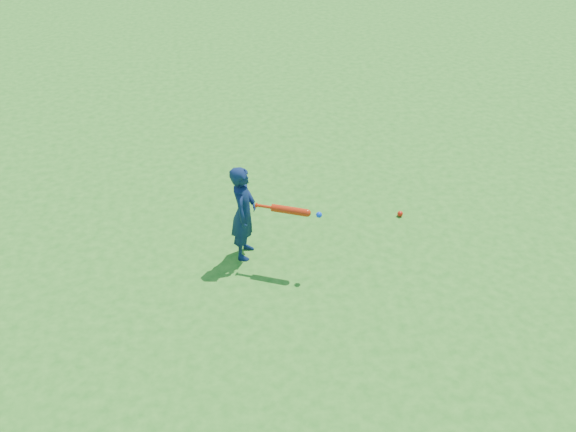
% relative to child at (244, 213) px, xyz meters
% --- Properties ---
extents(ground, '(80.00, 80.00, 0.00)m').
position_rel_child_xyz_m(ground, '(-0.55, 0.43, -0.56)').
color(ground, '#26721B').
rests_on(ground, ground).
extents(child, '(0.37, 0.46, 1.12)m').
position_rel_child_xyz_m(child, '(0.00, 0.00, 0.00)').
color(child, '#0E1D42').
rests_on(child, ground).
extents(ground_ball_red, '(0.07, 0.07, 0.07)m').
position_rel_child_xyz_m(ground_ball_red, '(1.93, 0.54, -0.52)').
color(ground_ball_red, red).
rests_on(ground_ball_red, ground).
extents(bat_swing, '(0.68, 0.32, 0.08)m').
position_rel_child_xyz_m(bat_swing, '(0.50, -0.25, 0.16)').
color(bat_swing, red).
rests_on(bat_swing, ground).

